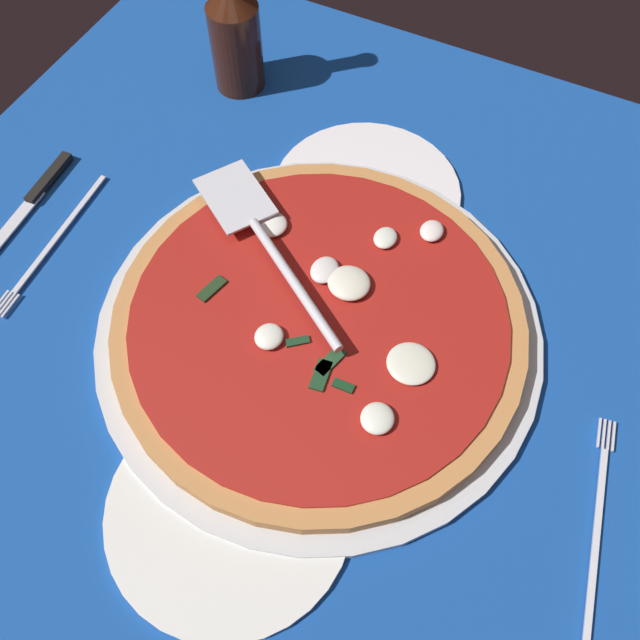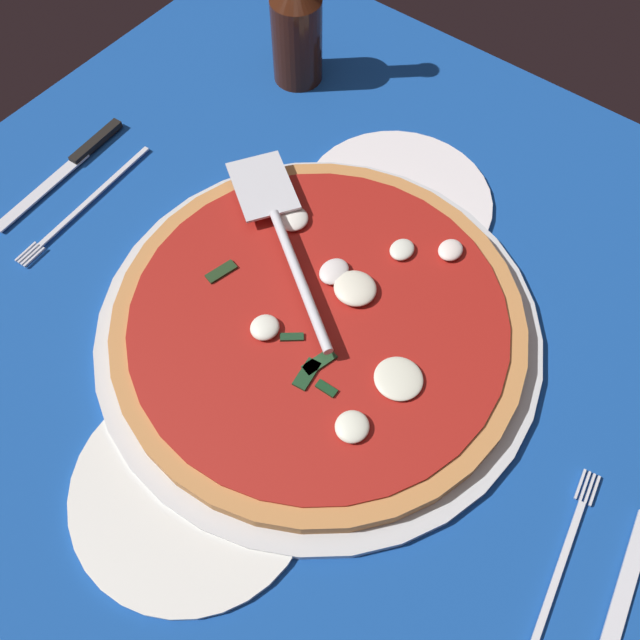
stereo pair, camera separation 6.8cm
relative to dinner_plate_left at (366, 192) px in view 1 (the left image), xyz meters
The scene contains 10 objects.
ground_plane 19.05cm from the dinner_plate_left, ahead, with size 95.79×95.79×0.80cm, color #15469B.
checker_pattern 19.03cm from the dinner_plate_left, ahead, with size 95.79×95.79×0.10cm.
pizza_pan 18.99cm from the dinner_plate_left, 10.08° to the left, with size 44.87×44.87×1.29cm, color silver.
dinner_plate_left is the anchor object (origin of this frame).
dinner_plate_right 38.95cm from the dinner_plate_left, ahead, with size 21.91×21.91×1.00cm, color silver.
pizza 19.02cm from the dinner_plate_left, 10.28° to the left, with size 41.10×41.10×3.28cm.
pizza_server 15.65cm from the dinner_plate_left, 20.82° to the right, with size 17.24×23.62×1.00cm.
place_setting_near 37.01cm from the dinner_plate_left, 56.38° to the right, with size 21.38×13.55×1.40cm.
place_setting_far 45.51cm from the dinner_plate_left, 53.91° to the left, with size 21.28×14.64×1.40cm.
beer_bottle 25.45cm from the dinner_plate_left, 113.63° to the right, with size 6.32×6.32×21.22cm.
Camera 1 is at (30.62, 17.20, 60.81)cm, focal length 38.27 mm.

